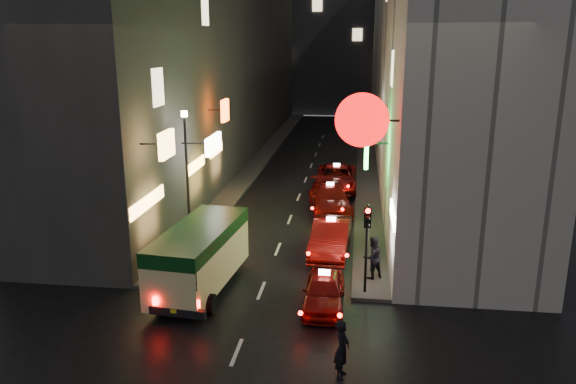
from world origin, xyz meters
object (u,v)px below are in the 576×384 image
at_px(traffic_light, 367,230).
at_px(taxi_near, 324,288).
at_px(lamp_post, 187,169).
at_px(minibus, 200,251).
at_px(pedestrian_crossing, 342,345).

bearing_deg(traffic_light, taxi_near, -146.45).
xyz_separation_m(taxi_near, lamp_post, (-6.71, 5.52, 2.99)).
relative_size(minibus, taxi_near, 1.34).
bearing_deg(traffic_light, lamp_post, 151.09).
relative_size(pedestrian_crossing, traffic_light, 0.58).
distance_m(minibus, taxi_near, 4.99).
distance_m(pedestrian_crossing, lamp_post, 12.70).
bearing_deg(lamp_post, traffic_light, -28.91).
height_order(minibus, traffic_light, traffic_light).
bearing_deg(pedestrian_crossing, taxi_near, 20.21).
xyz_separation_m(traffic_light, lamp_post, (-8.20, 4.53, 1.04)).
xyz_separation_m(pedestrian_crossing, traffic_light, (0.70, 5.36, 1.68)).
height_order(taxi_near, pedestrian_crossing, pedestrian_crossing).
xyz_separation_m(pedestrian_crossing, lamp_post, (-7.50, 9.89, 2.72)).
distance_m(pedestrian_crossing, traffic_light, 5.66).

